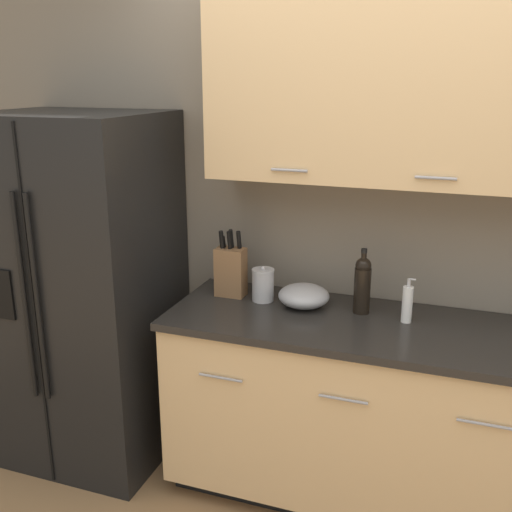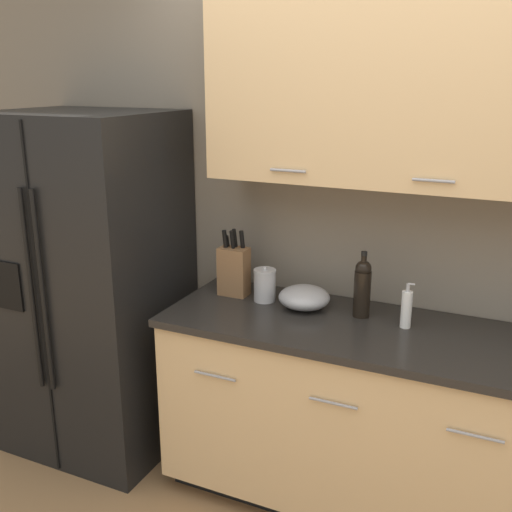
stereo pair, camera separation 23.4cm
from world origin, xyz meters
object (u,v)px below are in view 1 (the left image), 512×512
at_px(soap_dispenser, 407,304).
at_px(wine_bottle, 362,284).
at_px(knife_block, 231,271).
at_px(steel_canister, 263,285).
at_px(mixing_bowl, 304,296).
at_px(refrigerator, 83,291).

bearing_deg(soap_dispenser, wine_bottle, 168.46).
bearing_deg(knife_block, steel_canister, -4.37).
xyz_separation_m(wine_bottle, mixing_bowl, (-0.27, -0.01, -0.09)).
xyz_separation_m(knife_block, soap_dispenser, (0.85, -0.05, -0.04)).
distance_m(refrigerator, soap_dispenser, 1.61).
height_order(refrigerator, soap_dispenser, refrigerator).
bearing_deg(mixing_bowl, steel_canister, 177.18).
bearing_deg(mixing_bowl, knife_block, 176.47).
height_order(soap_dispenser, steel_canister, soap_dispenser).
relative_size(refrigerator, knife_block, 5.37).
relative_size(soap_dispenser, steel_canister, 1.18).
relative_size(soap_dispenser, mixing_bowl, 0.85).
distance_m(knife_block, soap_dispenser, 0.85).
relative_size(refrigerator, steel_canister, 10.37).
distance_m(refrigerator, steel_canister, 0.94).
distance_m(wine_bottle, soap_dispenser, 0.22).
height_order(refrigerator, mixing_bowl, refrigerator).
relative_size(knife_block, steel_canister, 1.93).
bearing_deg(knife_block, mixing_bowl, -3.53).
distance_m(wine_bottle, steel_canister, 0.48).
distance_m(wine_bottle, mixing_bowl, 0.28).
relative_size(knife_block, wine_bottle, 1.10).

